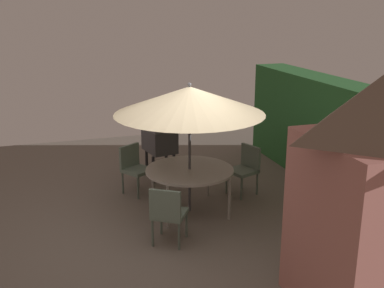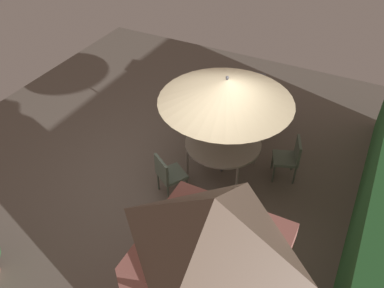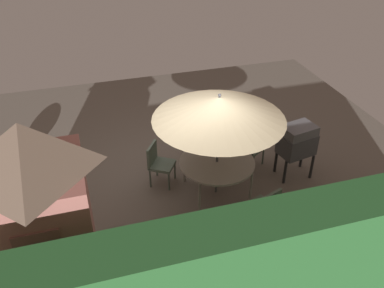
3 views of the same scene
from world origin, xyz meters
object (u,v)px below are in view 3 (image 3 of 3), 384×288
(chair_toward_hedge, at_px, (264,207))
(chair_far_side, at_px, (158,161))
(chair_near_shed, at_px, (254,143))
(patio_umbrella, at_px, (219,108))
(potted_plant_by_shed, at_px, (17,143))
(garden_shed, at_px, (38,205))
(patio_table, at_px, (217,163))
(bbq_grill, at_px, (297,141))

(chair_toward_hedge, bearing_deg, chair_far_side, -51.56)
(chair_near_shed, height_order, chair_toward_hedge, same)
(patio_umbrella, bearing_deg, potted_plant_by_shed, -31.41)
(garden_shed, relative_size, chair_near_shed, 3.10)
(patio_umbrella, distance_m, potted_plant_by_shed, 4.74)
(garden_shed, height_order, patio_table, garden_shed)
(patio_table, height_order, chair_near_shed, chair_near_shed)
(bbq_grill, distance_m, chair_near_shed, 0.97)
(garden_shed, relative_size, chair_toward_hedge, 3.10)
(garden_shed, distance_m, chair_toward_hedge, 3.73)
(garden_shed, xyz_separation_m, chair_near_shed, (-4.28, -1.90, -0.90))
(potted_plant_by_shed, bearing_deg, patio_umbrella, 148.59)
(patio_umbrella, height_order, chair_toward_hedge, patio_umbrella)
(chair_near_shed, height_order, chair_far_side, same)
(chair_near_shed, bearing_deg, chair_toward_hedge, 71.44)
(garden_shed, bearing_deg, chair_toward_hedge, 179.25)
(patio_table, relative_size, chair_toward_hedge, 1.64)
(patio_umbrella, relative_size, potted_plant_by_shed, 3.07)
(patio_table, distance_m, bbq_grill, 1.77)
(patio_table, distance_m, chair_toward_hedge, 1.32)
(patio_table, relative_size, chair_far_side, 1.64)
(patio_table, distance_m, patio_umbrella, 1.21)
(garden_shed, height_order, chair_toward_hedge, garden_shed)
(chair_toward_hedge, bearing_deg, garden_shed, -0.75)
(chair_near_shed, xyz_separation_m, potted_plant_by_shed, (4.95, -1.62, -0.07))
(patio_table, xyz_separation_m, chair_near_shed, (-1.11, -0.73, -0.19))
(patio_umbrella, distance_m, bbq_grill, 2.07)
(patio_umbrella, relative_size, bbq_grill, 2.04)
(chair_far_side, bearing_deg, patio_umbrella, 147.76)
(bbq_grill, relative_size, chair_toward_hedge, 1.33)
(chair_far_side, height_order, chair_toward_hedge, same)
(chair_toward_hedge, xyz_separation_m, potted_plant_by_shed, (4.30, -3.57, -0.07))
(patio_table, distance_m, chair_far_side, 1.23)
(patio_umbrella, height_order, chair_near_shed, patio_umbrella)
(chair_toward_hedge, height_order, potted_plant_by_shed, chair_toward_hedge)
(patio_table, bearing_deg, potted_plant_by_shed, -31.41)
(patio_umbrella, height_order, bbq_grill, patio_umbrella)
(chair_far_side, bearing_deg, potted_plant_by_shed, -31.10)
(patio_umbrella, bearing_deg, chair_far_side, -32.24)
(chair_near_shed, bearing_deg, patio_umbrella, 33.19)
(chair_toward_hedge, bearing_deg, patio_umbrella, -69.52)
(patio_umbrella, relative_size, chair_far_side, 2.71)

